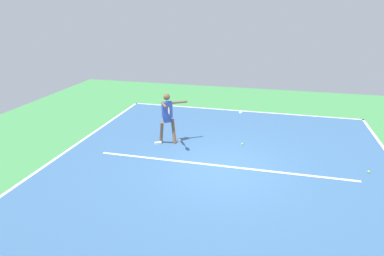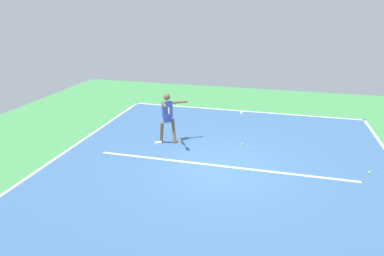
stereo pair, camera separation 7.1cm
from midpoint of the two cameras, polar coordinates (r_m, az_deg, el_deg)
ground_plane at (r=9.97m, az=4.71°, el=-6.75°), size 20.56×20.56×0.00m
court_surface at (r=9.97m, az=4.71°, el=-6.74°), size 10.37×11.63×0.00m
court_line_baseline_near at (r=15.29m, az=8.30°, el=2.94°), size 10.37×0.10×0.01m
court_line_sideline_right at (r=11.81m, az=-20.73°, el=-3.58°), size 0.10×11.63×0.01m
court_line_service at (r=10.05m, az=4.80°, el=-6.50°), size 7.78×0.10×0.01m
court_line_centre_mark at (r=15.10m, az=8.21°, el=2.72°), size 0.10×0.30×0.01m
tennis_player at (r=11.28m, az=-4.40°, el=2.19°), size 1.04×1.40×1.79m
tennis_ball_centre_court at (r=10.86m, az=27.97°, el=-6.67°), size 0.07×0.07×0.07m
tennis_ball_near_service_line at (r=11.55m, az=8.45°, el=-2.77°), size 0.07×0.07×0.07m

